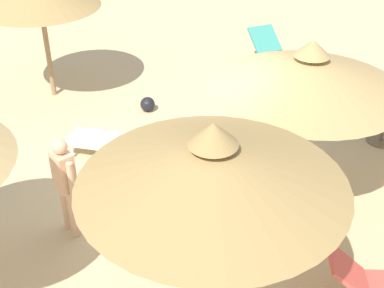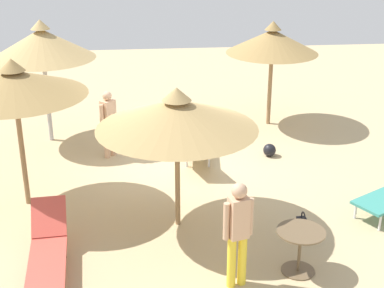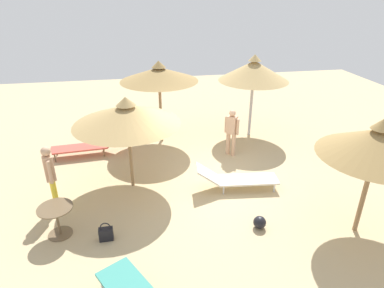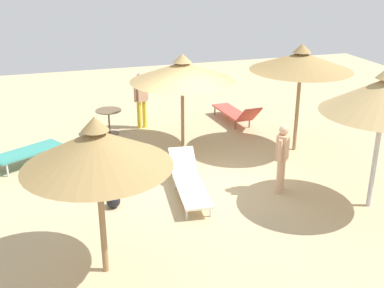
% 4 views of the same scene
% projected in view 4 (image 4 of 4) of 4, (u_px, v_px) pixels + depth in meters
% --- Properties ---
extents(ground, '(24.00, 24.00, 0.10)m').
position_uv_depth(ground, '(198.00, 177.00, 11.42)').
color(ground, tan).
extents(parasol_umbrella_front, '(2.58, 2.58, 2.81)m').
position_uv_depth(parasol_umbrella_front, '(301.00, 61.00, 12.05)').
color(parasol_umbrella_front, olive).
rests_on(parasol_umbrella_front, ground).
extents(parasol_umbrella_near_left, '(2.72, 2.72, 2.53)m').
position_uv_depth(parasol_umbrella_near_left, '(182.00, 72.00, 12.33)').
color(parasol_umbrella_near_left, olive).
rests_on(parasol_umbrella_near_left, ground).
extents(parasol_umbrella_far_left, '(2.30, 2.30, 2.68)m').
position_uv_depth(parasol_umbrella_far_left, '(97.00, 149.00, 7.20)').
color(parasol_umbrella_far_left, olive).
rests_on(parasol_umbrella_far_left, ground).
extents(lounge_chair_center, '(0.74, 2.33, 0.81)m').
position_uv_depth(lounge_chair_center, '(236.00, 113.00, 14.72)').
color(lounge_chair_center, '#CC4C3F').
rests_on(lounge_chair_center, ground).
extents(lounge_chair_far_right, '(0.80, 2.25, 0.71)m').
position_uv_depth(lounge_chair_far_right, '(189.00, 181.00, 10.37)').
color(lounge_chair_far_right, silver).
rests_on(lounge_chair_far_right, ground).
extents(lounge_chair_near_right, '(2.29, 1.68, 0.82)m').
position_uv_depth(lounge_chair_near_right, '(15.00, 153.00, 11.63)').
color(lounge_chair_near_right, teal).
rests_on(lounge_chair_near_right, ground).
extents(person_standing_back, '(0.36, 0.38, 1.54)m').
position_uv_depth(person_standing_back, '(282.00, 155.00, 10.33)').
color(person_standing_back, tan).
rests_on(person_standing_back, ground).
extents(person_standing_front, '(0.45, 0.28, 1.68)m').
position_uv_depth(person_standing_front, '(141.00, 97.00, 14.18)').
color(person_standing_front, yellow).
rests_on(person_standing_front, ground).
extents(handbag, '(0.17, 0.30, 0.45)m').
position_uv_depth(handbag, '(102.00, 142.00, 12.98)').
color(handbag, black).
rests_on(handbag, ground).
extents(side_table_round, '(0.74, 0.74, 0.72)m').
position_uv_depth(side_table_round, '(109.00, 117.00, 13.86)').
color(side_table_round, brown).
rests_on(side_table_round, ground).
extents(beach_ball, '(0.29, 0.29, 0.29)m').
position_uv_depth(beach_ball, '(113.00, 201.00, 9.92)').
color(beach_ball, black).
rests_on(beach_ball, ground).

